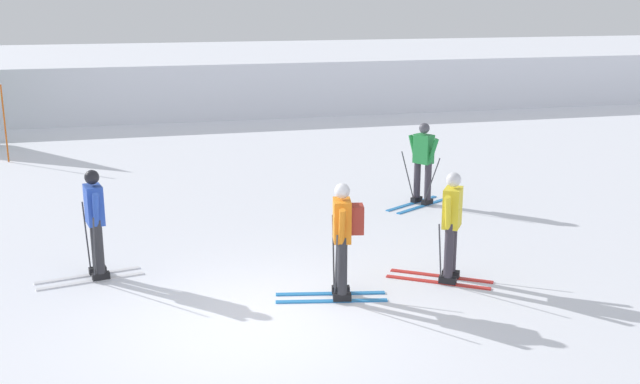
# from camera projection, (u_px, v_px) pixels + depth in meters

# --- Properties ---
(ground_plane) EXTENTS (120.00, 120.00, 0.00)m
(ground_plane) POSITION_uv_depth(u_px,v_px,m) (254.00, 325.00, 10.07)
(ground_plane) COLOR white
(far_snow_ridge) EXTENTS (80.00, 9.69, 1.92)m
(far_snow_ridge) POSITION_uv_depth(u_px,v_px,m) (163.00, 79.00, 30.02)
(far_snow_ridge) COLOR white
(far_snow_ridge) RESTS_ON ground
(skier_yellow) EXTENTS (1.53, 1.20, 1.71)m
(skier_yellow) POSITION_uv_depth(u_px,v_px,m) (451.00, 224.00, 11.39)
(skier_yellow) COLOR red
(skier_yellow) RESTS_ON ground
(skier_orange) EXTENTS (1.64, 0.99, 1.71)m
(skier_orange) POSITION_uv_depth(u_px,v_px,m) (343.00, 235.00, 10.74)
(skier_orange) COLOR #237AC6
(skier_orange) RESTS_ON ground
(skier_green) EXTENTS (1.57, 1.13, 1.71)m
(skier_green) POSITION_uv_depth(u_px,v_px,m) (423.00, 161.00, 15.63)
(skier_green) COLOR #237AC6
(skier_green) RESTS_ON ground
(skier_blue) EXTENTS (1.64, 0.99, 1.71)m
(skier_blue) POSITION_uv_depth(u_px,v_px,m) (95.00, 221.00, 11.54)
(skier_blue) COLOR silver
(skier_blue) RESTS_ON ground
(trail_marker_pole) EXTENTS (0.04, 0.04, 2.01)m
(trail_marker_pole) POSITION_uv_depth(u_px,v_px,m) (5.00, 124.00, 19.53)
(trail_marker_pole) COLOR #C65614
(trail_marker_pole) RESTS_ON ground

